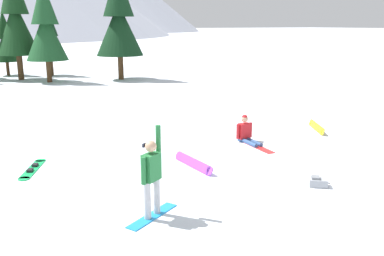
{
  "coord_description": "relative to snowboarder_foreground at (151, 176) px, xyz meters",
  "views": [
    {
      "loc": [
        -6.78,
        -7.54,
        4.0
      ],
      "look_at": [
        -0.85,
        2.95,
        1.0
      ],
      "focal_mm": 39.02,
      "sensor_mm": 36.0,
      "label": 1
    }
  ],
  "objects": [
    {
      "name": "ground_plane",
      "position": [
        3.48,
        -0.03,
        -0.92
      ],
      "size": [
        800.0,
        800.0,
        0.0
      ],
      "primitive_type": "plane",
      "color": "silver"
    },
    {
      "name": "snowboarder_foreground",
      "position": [
        0.0,
        0.0,
        0.0
      ],
      "size": [
        1.41,
        0.94,
        1.96
      ],
      "color": "#1E8CD8",
      "rests_on": "ground_plane"
    },
    {
      "name": "snowboarder_midground",
      "position": [
        5.24,
        3.67,
        -0.59
      ],
      "size": [
        0.63,
        1.78,
        0.96
      ],
      "color": "#335184",
      "rests_on": "ground_plane"
    },
    {
      "name": "loose_snowboard_near_left",
      "position": [
        2.35,
        2.35,
        -0.79
      ],
      "size": [
        0.25,
        1.91,
        0.25
      ],
      "color": "#993FD8",
      "rests_on": "ground_plane"
    },
    {
      "name": "loose_snowboard_far_spare",
      "position": [
        -1.73,
        4.4,
        -0.9
      ],
      "size": [
        1.07,
        1.78,
        0.09
      ],
      "color": "#19B259",
      "rests_on": "ground_plane"
    },
    {
      "name": "loose_snowboard_near_right",
      "position": [
        8.65,
        3.72,
        -0.79
      ],
      "size": [
        0.98,
        1.65,
        0.26
      ],
      "color": "yellow",
      "rests_on": "ground_plane"
    },
    {
      "name": "backpack_grey",
      "position": [
        4.37,
        -0.49,
        -0.81
      ],
      "size": [
        0.54,
        0.53,
        0.26
      ],
      "color": "gray",
      "rests_on": "ground_plane"
    },
    {
      "name": "pine_tree_young",
      "position": [
        2.44,
        23.16,
        2.9
      ],
      "size": [
        2.83,
        2.83,
        7.02
      ],
      "color": "#472D19",
      "rests_on": "ground_plane"
    },
    {
      "name": "pine_tree_slender",
      "position": [
        3.41,
        27.1,
        2.05
      ],
      "size": [
        2.11,
        2.11,
        5.46
      ],
      "color": "#472D19",
      "rests_on": "ground_plane"
    },
    {
      "name": "pine_tree_short",
      "position": [
        7.42,
        22.16,
        3.44
      ],
      "size": [
        3.42,
        3.42,
        8.0
      ],
      "color": "#472D19",
      "rests_on": "ground_plane"
    },
    {
      "name": "pine_tree_twin",
      "position": [
        0.37,
        28.98,
        1.84
      ],
      "size": [
        2.03,
        2.03,
        5.07
      ],
      "color": "#472D19",
      "rests_on": "ground_plane"
    },
    {
      "name": "pine_tree_tall",
      "position": [
        0.88,
        25.64,
        3.59
      ],
      "size": [
        2.96,
        2.96,
        8.29
      ],
      "color": "#472D19",
      "rests_on": "ground_plane"
    }
  ]
}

